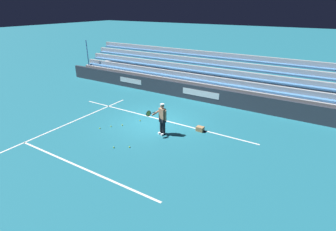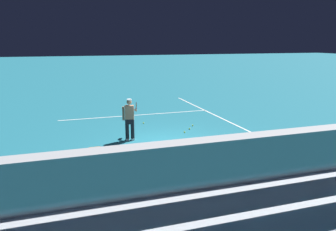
{
  "view_description": "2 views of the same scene",
  "coord_description": "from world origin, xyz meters",
  "px_view_note": "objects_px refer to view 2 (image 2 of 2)",
  "views": [
    {
      "loc": [
        -8.12,
        11.52,
        6.37
      ],
      "look_at": [
        -1.12,
        0.25,
        0.75
      ],
      "focal_mm": 28.0,
      "sensor_mm": 36.0,
      "label": 1
    },
    {
      "loc": [
        -3.8,
        -11.69,
        3.99
      ],
      "look_at": [
        0.02,
        -0.04,
        1.19
      ],
      "focal_mm": 35.0,
      "sensor_mm": 36.0,
      "label": 2
    }
  ],
  "objects_px": {
    "tennis_player": "(130,119)",
    "tennis_ball_toward_net": "(144,123)",
    "tennis_ball_stray_back": "(190,129)",
    "tennis_ball_midcourt": "(133,126)",
    "ball_box_cardboard": "(95,152)",
    "tennis_ball_far_right": "(193,125)",
    "tennis_ball_near_player": "(185,132)",
    "tennis_ball_on_baseline": "(183,140)"
  },
  "relations": [
    {
      "from": "tennis_ball_toward_net",
      "to": "tennis_ball_midcourt",
      "type": "xyz_separation_m",
      "value": [
        -0.62,
        -0.43,
        0.0
      ]
    },
    {
      "from": "ball_box_cardboard",
      "to": "tennis_ball_far_right",
      "type": "relative_size",
      "value": 6.06
    },
    {
      "from": "tennis_ball_near_player",
      "to": "tennis_ball_far_right",
      "type": "distance_m",
      "value": 1.26
    },
    {
      "from": "tennis_ball_near_player",
      "to": "tennis_ball_far_right",
      "type": "bearing_deg",
      "value": 51.13
    },
    {
      "from": "tennis_ball_on_baseline",
      "to": "tennis_ball_stray_back",
      "type": "bearing_deg",
      "value": 58.99
    },
    {
      "from": "tennis_ball_toward_net",
      "to": "tennis_ball_midcourt",
      "type": "distance_m",
      "value": 0.76
    },
    {
      "from": "tennis_player",
      "to": "ball_box_cardboard",
      "type": "bearing_deg",
      "value": -138.41
    },
    {
      "from": "tennis_player",
      "to": "tennis_ball_near_player",
      "type": "xyz_separation_m",
      "value": [
        2.51,
        0.32,
        -0.86
      ]
    },
    {
      "from": "tennis_player",
      "to": "tennis_ball_stray_back",
      "type": "distance_m",
      "value": 3.17
    },
    {
      "from": "ball_box_cardboard",
      "to": "tennis_ball_midcourt",
      "type": "relative_size",
      "value": 6.06
    },
    {
      "from": "tennis_ball_near_player",
      "to": "tennis_ball_midcourt",
      "type": "height_order",
      "value": "same"
    },
    {
      "from": "tennis_ball_near_player",
      "to": "tennis_ball_midcourt",
      "type": "distance_m",
      "value": 2.61
    },
    {
      "from": "tennis_ball_near_player",
      "to": "tennis_player",
      "type": "bearing_deg",
      "value": -172.81
    },
    {
      "from": "ball_box_cardboard",
      "to": "tennis_ball_near_player",
      "type": "height_order",
      "value": "ball_box_cardboard"
    },
    {
      "from": "tennis_player",
      "to": "tennis_ball_far_right",
      "type": "relative_size",
      "value": 25.98
    },
    {
      "from": "tennis_ball_toward_net",
      "to": "tennis_ball_midcourt",
      "type": "relative_size",
      "value": 1.0
    },
    {
      "from": "tennis_player",
      "to": "ball_box_cardboard",
      "type": "xyz_separation_m",
      "value": [
        -1.57,
        -1.39,
        -0.76
      ]
    },
    {
      "from": "tennis_ball_near_player",
      "to": "tennis_ball_midcourt",
      "type": "relative_size",
      "value": 1.0
    },
    {
      "from": "tennis_ball_toward_net",
      "to": "tennis_ball_stray_back",
      "type": "xyz_separation_m",
      "value": [
        1.77,
        -1.69,
        0.0
      ]
    },
    {
      "from": "ball_box_cardboard",
      "to": "tennis_ball_toward_net",
      "type": "bearing_deg",
      "value": 54.65
    },
    {
      "from": "tennis_ball_midcourt",
      "to": "tennis_ball_near_player",
      "type": "bearing_deg",
      "value": -41.46
    },
    {
      "from": "ball_box_cardboard",
      "to": "tennis_ball_stray_back",
      "type": "distance_m",
      "value": 5.01
    },
    {
      "from": "ball_box_cardboard",
      "to": "tennis_ball_stray_back",
      "type": "bearing_deg",
      "value": 25.8
    },
    {
      "from": "tennis_ball_on_baseline",
      "to": "tennis_ball_far_right",
      "type": "distance_m",
      "value": 2.38
    },
    {
      "from": "tennis_ball_toward_net",
      "to": "tennis_ball_midcourt",
      "type": "height_order",
      "value": "same"
    },
    {
      "from": "tennis_player",
      "to": "tennis_ball_toward_net",
      "type": "relative_size",
      "value": 25.98
    },
    {
      "from": "tennis_player",
      "to": "tennis_ball_on_baseline",
      "type": "relative_size",
      "value": 25.98
    },
    {
      "from": "ball_box_cardboard",
      "to": "tennis_ball_near_player",
      "type": "relative_size",
      "value": 6.06
    },
    {
      "from": "tennis_ball_stray_back",
      "to": "tennis_ball_midcourt",
      "type": "bearing_deg",
      "value": 152.26
    },
    {
      "from": "tennis_ball_midcourt",
      "to": "tennis_ball_far_right",
      "type": "bearing_deg",
      "value": -15.27
    },
    {
      "from": "tennis_ball_far_right",
      "to": "tennis_ball_stray_back",
      "type": "relative_size",
      "value": 1.0
    },
    {
      "from": "tennis_player",
      "to": "tennis_ball_on_baseline",
      "type": "height_order",
      "value": "tennis_player"
    },
    {
      "from": "tennis_ball_stray_back",
      "to": "tennis_player",
      "type": "bearing_deg",
      "value": -164.96
    },
    {
      "from": "ball_box_cardboard",
      "to": "tennis_ball_far_right",
      "type": "xyz_separation_m",
      "value": [
        4.87,
        2.69,
        -0.1
      ]
    },
    {
      "from": "tennis_ball_midcourt",
      "to": "tennis_ball_stray_back",
      "type": "xyz_separation_m",
      "value": [
        2.39,
        -1.26,
        0.0
      ]
    },
    {
      "from": "tennis_ball_toward_net",
      "to": "tennis_ball_stray_back",
      "type": "distance_m",
      "value": 2.44
    },
    {
      "from": "ball_box_cardboard",
      "to": "tennis_ball_on_baseline",
      "type": "height_order",
      "value": "ball_box_cardboard"
    },
    {
      "from": "tennis_player",
      "to": "tennis_ball_stray_back",
      "type": "bearing_deg",
      "value": 15.04
    },
    {
      "from": "ball_box_cardboard",
      "to": "tennis_ball_near_player",
      "type": "xyz_separation_m",
      "value": [
        4.08,
        1.71,
        -0.1
      ]
    },
    {
      "from": "tennis_ball_midcourt",
      "to": "ball_box_cardboard",
      "type": "bearing_deg",
      "value": -121.66
    },
    {
      "from": "tennis_ball_near_player",
      "to": "tennis_ball_stray_back",
      "type": "relative_size",
      "value": 1.0
    },
    {
      "from": "tennis_ball_far_right",
      "to": "tennis_ball_midcourt",
      "type": "relative_size",
      "value": 1.0
    }
  ]
}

